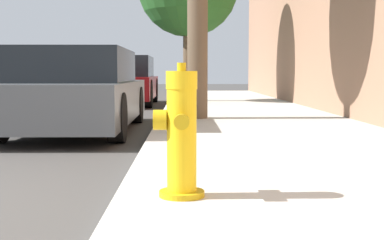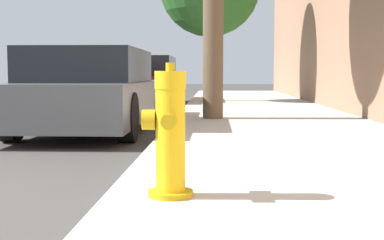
{
  "view_description": "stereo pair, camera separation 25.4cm",
  "coord_description": "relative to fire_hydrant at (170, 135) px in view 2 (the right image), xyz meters",
  "views": [
    {
      "loc": [
        2.5,
        -2.92,
        0.88
      ],
      "look_at": [
        2.56,
        1.5,
        0.49
      ],
      "focal_mm": 50.0,
      "sensor_mm": 36.0,
      "label": 1
    },
    {
      "loc": [
        2.75,
        -2.92,
        0.88
      ],
      "look_at": [
        2.56,
        1.5,
        0.49
      ],
      "focal_mm": 50.0,
      "sensor_mm": 36.0,
      "label": 2
    }
  ],
  "objects": [
    {
      "name": "parked_car_near",
      "position": [
        -1.58,
        4.79,
        0.1
      ],
      "size": [
        1.71,
        4.4,
        1.23
      ],
      "color": "#4C5156",
      "rests_on": "ground_plane"
    },
    {
      "name": "sidewalk_slab",
      "position": [
        1.18,
        -0.3,
        -0.44
      ],
      "size": [
        3.19,
        40.0,
        0.13
      ],
      "color": "beige",
      "rests_on": "ground_plane"
    },
    {
      "name": "fire_hydrant",
      "position": [
        0.0,
        0.0,
        0.0
      ],
      "size": [
        0.31,
        0.32,
        0.82
      ],
      "color": "#C39C11",
      "rests_on": "sidewalk_slab"
    },
    {
      "name": "parked_car_mid",
      "position": [
        -1.71,
        11.55,
        0.15
      ],
      "size": [
        1.84,
        4.25,
        1.33
      ],
      "color": "maroon",
      "rests_on": "ground_plane"
    }
  ]
}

